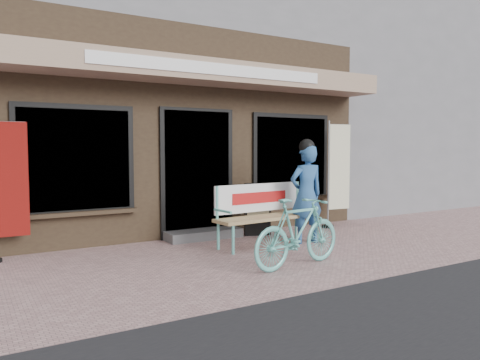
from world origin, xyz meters
TOP-DOWN VIEW (x-y plane):
  - ground at (0.00, 0.00)m, footprint 70.00×70.00m
  - storefront at (0.00, 4.96)m, footprint 7.00×6.77m
  - neighbor_right_near at (8.50, 5.50)m, footprint 10.00×7.00m
  - bench at (0.61, 0.84)m, footprint 1.80×0.60m
  - person at (1.27, 0.60)m, footprint 0.61×0.44m
  - bicycle at (0.22, -0.54)m, footprint 1.54×0.64m
  - nobori_red at (-2.95, 1.70)m, footprint 0.57×0.22m
  - nobori_cream at (2.73, 1.49)m, footprint 0.60×0.25m
  - menu_stand at (0.94, 1.53)m, footprint 0.46×0.24m

SIDE VIEW (x-z plane):
  - ground at x=0.00m, z-range 0.00..0.00m
  - bicycle at x=0.22m, z-range 0.00..0.90m
  - menu_stand at x=0.94m, z-range 0.01..0.93m
  - bench at x=0.61m, z-range 0.08..1.04m
  - person at x=1.27m, z-range -0.01..1.65m
  - nobori_red at x=-2.95m, z-range 0.03..1.97m
  - nobori_cream at x=2.73m, z-range 0.03..2.07m
  - neighbor_right_near at x=8.50m, z-range 0.00..5.60m
  - storefront at x=0.00m, z-range -0.01..5.99m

